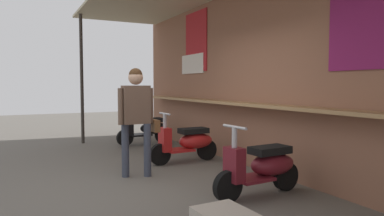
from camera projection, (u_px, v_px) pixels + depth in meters
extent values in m
plane|color=#605B54|center=(158.00, 184.00, 5.23)|extent=(29.02, 29.02, 0.00)
cube|color=#8C5B44|center=(267.00, 73.00, 6.04)|extent=(10.36, 0.25, 3.38)
cube|color=#A87F51|center=(252.00, 105.00, 5.93)|extent=(9.33, 0.36, 0.05)
cube|color=#B22328|center=(196.00, 42.00, 8.04)|extent=(1.01, 0.02, 1.36)
cube|color=#841E56|center=(384.00, 6.00, 3.97)|extent=(1.51, 0.02, 1.42)
cube|color=beige|center=(193.00, 64.00, 8.22)|extent=(1.08, 0.03, 0.44)
cylinder|color=#332D28|center=(82.00, 79.00, 8.85)|extent=(0.08, 0.08, 3.28)
ellipsoid|color=black|center=(154.00, 128.00, 8.86)|extent=(0.40, 0.71, 0.30)
cube|color=black|center=(152.00, 120.00, 8.83)|extent=(0.32, 0.56, 0.10)
cube|color=black|center=(141.00, 135.00, 8.70)|extent=(0.40, 0.51, 0.04)
cube|color=black|center=(129.00, 127.00, 8.54)|extent=(0.29, 0.17, 0.44)
cylinder|color=#B7B7BC|center=(129.00, 121.00, 8.54)|extent=(0.07, 0.07, 0.70)
cylinder|color=#B7B7BC|center=(129.00, 107.00, 8.51)|extent=(0.46, 0.05, 0.04)
cylinder|color=black|center=(125.00, 138.00, 8.51)|extent=(0.11, 0.40, 0.40)
cylinder|color=black|center=(163.00, 135.00, 9.00)|extent=(0.11, 0.40, 0.40)
ellipsoid|color=red|center=(196.00, 141.00, 6.81)|extent=(0.40, 0.71, 0.30)
cube|color=black|center=(193.00, 131.00, 6.78)|extent=(0.31, 0.56, 0.10)
cube|color=red|center=(180.00, 150.00, 6.66)|extent=(0.39, 0.51, 0.04)
cube|color=red|center=(165.00, 140.00, 6.50)|extent=(0.28, 0.17, 0.44)
cylinder|color=#B7B7BC|center=(165.00, 133.00, 6.49)|extent=(0.07, 0.07, 0.70)
cylinder|color=#B7B7BC|center=(165.00, 114.00, 6.47)|extent=(0.46, 0.05, 0.04)
cylinder|color=black|center=(160.00, 155.00, 6.47)|extent=(0.11, 0.40, 0.40)
cylinder|color=black|center=(207.00, 150.00, 6.94)|extent=(0.11, 0.40, 0.40)
ellipsoid|color=maroon|center=(272.00, 164.00, 4.80)|extent=(0.42, 0.72, 0.30)
cube|color=black|center=(270.00, 150.00, 4.76)|extent=(0.33, 0.57, 0.10)
cube|color=maroon|center=(252.00, 178.00, 4.63)|extent=(0.41, 0.52, 0.04)
cube|color=maroon|center=(234.00, 165.00, 4.46)|extent=(0.29, 0.18, 0.44)
cylinder|color=#B7B7BC|center=(234.00, 154.00, 4.45)|extent=(0.07, 0.07, 0.70)
cylinder|color=#B7B7BC|center=(235.00, 127.00, 4.43)|extent=(0.46, 0.06, 0.04)
cylinder|color=black|center=(228.00, 187.00, 4.43)|extent=(0.12, 0.41, 0.40)
cylinder|color=black|center=(286.00, 176.00, 4.93)|extent=(0.12, 0.41, 0.40)
cylinder|color=#383D4C|center=(125.00, 150.00, 5.64)|extent=(0.12, 0.12, 0.86)
cylinder|color=#383D4C|center=(147.00, 150.00, 5.68)|extent=(0.12, 0.12, 0.86)
cube|color=brown|center=(136.00, 105.00, 5.61)|extent=(0.22, 0.44, 0.61)
sphere|color=tan|center=(136.00, 77.00, 5.58)|extent=(0.23, 0.23, 0.23)
sphere|color=#472D19|center=(136.00, 75.00, 5.58)|extent=(0.21, 0.21, 0.21)
cylinder|color=brown|center=(120.00, 107.00, 5.49)|extent=(0.08, 0.08, 0.57)
cylinder|color=brown|center=(151.00, 106.00, 5.74)|extent=(0.08, 0.08, 0.57)
cube|color=brown|center=(154.00, 126.00, 5.81)|extent=(0.26, 0.11, 0.20)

